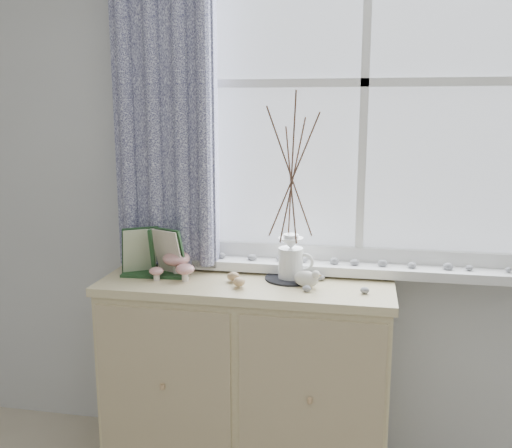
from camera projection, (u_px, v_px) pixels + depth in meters
name	position (u px, v px, depth m)	size (l,w,h in m)	color
sideboard	(246.00, 376.00, 2.43)	(1.20, 0.45, 0.85)	beige
botanical_book	(151.00, 253.00, 2.37)	(0.31, 0.13, 0.22)	#1D3D1F
toadstool_cluster	(176.00, 263.00, 2.38)	(0.19, 0.17, 0.11)	white
wooden_eggs	(236.00, 279.00, 2.29)	(0.09, 0.11, 0.06)	tan
songbird_figurine	(306.00, 278.00, 2.26)	(0.14, 0.06, 0.07)	white
crocheted_doily	(290.00, 278.00, 2.37)	(0.21, 0.21, 0.01)	black
twig_pitcher	(292.00, 173.00, 2.28)	(0.30, 0.30, 0.78)	white
sideboard_pebbles	(320.00, 282.00, 2.28)	(0.34, 0.23, 0.02)	#969699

